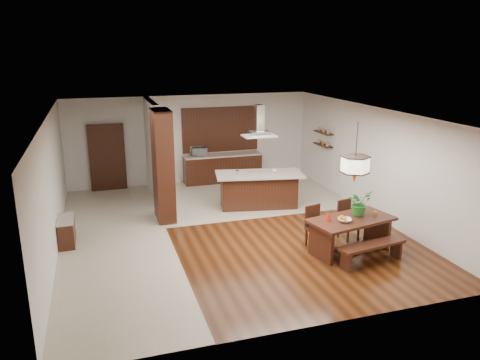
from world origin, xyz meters
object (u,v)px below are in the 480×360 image
object	(u,v)px
dining_chair_left	(317,227)
kitchen_island	(259,189)
dining_bench	(372,253)
dining_chair_right	(349,220)
dining_table	(351,227)
range_hood	(259,121)
hallway_console	(66,232)
fruit_bowl	(345,220)
microwave	(199,152)
foliage_plant	(359,203)
island_cup	(274,171)
pendant_lantern	(356,153)

from	to	relation	value
dining_chair_left	kitchen_island	distance (m)	3.02
dining_bench	dining_chair_right	bearing A→B (deg)	81.29
dining_table	dining_chair_right	size ratio (longest dim) A/B	2.18
dining_bench	range_hood	world-z (taller)	range_hood
dining_table	hallway_console	bearing A→B (deg)	159.17
hallway_console	dining_chair_left	world-z (taller)	dining_chair_left
dining_bench	fruit_bowl	size ratio (longest dim) A/B	5.44
dining_table	microwave	world-z (taller)	microwave
hallway_console	range_hood	size ratio (longest dim) A/B	0.98
dining_bench	fruit_bowl	distance (m)	0.88
dining_chair_left	microwave	xyz separation A→B (m)	(-1.42, 5.85, 0.61)
foliage_plant	kitchen_island	distance (m)	3.58
dining_chair_right	dining_chair_left	bearing A→B (deg)	178.34
foliage_plant	island_cup	xyz separation A→B (m)	(-0.75, 3.23, -0.02)
fruit_bowl	range_hood	xyz separation A→B (m)	(-0.67, 3.61, 1.65)
pendant_lantern	foliage_plant	bearing A→B (deg)	28.20
hallway_console	island_cup	size ratio (longest dim) A/B	6.62
island_cup	microwave	bearing A→B (deg)	117.07
pendant_lantern	dining_chair_right	bearing A→B (deg)	62.56
dining_chair_right	dining_table	bearing A→B (deg)	-130.95
pendant_lantern	island_cup	xyz separation A→B (m)	(-0.49, 3.37, -1.19)
hallway_console	dining_bench	world-z (taller)	hallway_console
dining_bench	foliage_plant	xyz separation A→B (m)	(0.12, 0.80, 0.85)
hallway_console	microwave	distance (m)	5.74
hallway_console	dining_bench	distance (m)	6.82
dining_chair_left	dining_chair_right	world-z (taller)	dining_chair_left
dining_table	fruit_bowl	distance (m)	0.37
dining_chair_left	pendant_lantern	xyz separation A→B (m)	(0.58, -0.46, 1.77)
kitchen_island	foliage_plant	bearing A→B (deg)	-59.89
island_cup	microwave	world-z (taller)	microwave
foliage_plant	dining_chair_left	bearing A→B (deg)	158.70
pendant_lantern	dining_chair_left	bearing A→B (deg)	141.14
dining_bench	kitchen_island	world-z (taller)	kitchen_island
pendant_lantern	range_hood	world-z (taller)	same
pendant_lantern	kitchen_island	world-z (taller)	pendant_lantern
dining_chair_left	fruit_bowl	size ratio (longest dim) A/B	3.29
foliage_plant	microwave	distance (m)	6.58
pendant_lantern	kitchen_island	distance (m)	3.98
dining_table	kitchen_island	bearing A→B (deg)	104.79
dining_table	pendant_lantern	distance (m)	1.67
fruit_bowl	island_cup	xyz separation A→B (m)	(-0.24, 3.51, 0.24)
dining_table	dining_bench	xyz separation A→B (m)	(0.14, -0.66, -0.35)
dining_chair_left	island_cup	size ratio (longest dim) A/B	7.11
foliage_plant	hallway_console	bearing A→B (deg)	161.09
fruit_bowl	kitchen_island	size ratio (longest dim) A/B	0.11
dining_chair_right	pendant_lantern	world-z (taller)	pendant_lantern
hallway_console	kitchen_island	world-z (taller)	kitchen_island
range_hood	dining_chair_left	bearing A→B (deg)	-83.56
kitchen_island	dining_chair_left	bearing A→B (deg)	-72.87
dining_table	dining_chair_right	xyz separation A→B (m)	(0.34, 0.66, -0.11)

